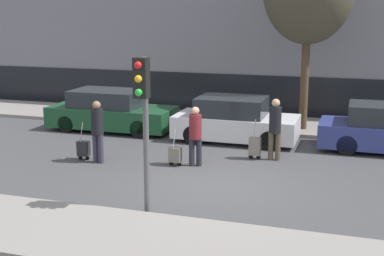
# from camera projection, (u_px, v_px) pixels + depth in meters

# --- Properties ---
(ground_plane) EXTENTS (80.00, 80.00, 0.00)m
(ground_plane) POSITION_uv_depth(u_px,v_px,m) (212.00, 184.00, 13.14)
(ground_plane) COLOR #424244
(sidewalk_near) EXTENTS (28.00, 2.50, 0.12)m
(sidewalk_near) POSITION_uv_depth(u_px,v_px,m) (157.00, 244.00, 9.64)
(sidewalk_near) COLOR gray
(sidewalk_near) RESTS_ON ground_plane
(sidewalk_far) EXTENTS (28.00, 3.00, 0.12)m
(sidewalk_far) POSITION_uv_depth(u_px,v_px,m) (263.00, 124.00, 19.64)
(sidewalk_far) COLOR gray
(sidewalk_far) RESTS_ON ground_plane
(parked_car_0) EXTENTS (4.41, 1.83, 1.43)m
(parked_car_0) POSITION_uv_depth(u_px,v_px,m) (111.00, 111.00, 18.87)
(parked_car_0) COLOR #194728
(parked_car_0) RESTS_ON ground_plane
(parked_car_1) EXTENTS (3.94, 1.81, 1.43)m
(parked_car_1) POSITION_uv_depth(u_px,v_px,m) (235.00, 121.00, 17.28)
(parked_car_1) COLOR silver
(parked_car_1) RESTS_ON ground_plane
(pedestrian_left) EXTENTS (0.34, 0.34, 1.75)m
(pedestrian_left) POSITION_uv_depth(u_px,v_px,m) (97.00, 128.00, 14.74)
(pedestrian_left) COLOR #383347
(pedestrian_left) RESTS_ON ground_plane
(trolley_left) EXTENTS (0.34, 0.29, 1.09)m
(trolley_left) POSITION_uv_depth(u_px,v_px,m) (83.00, 148.00, 15.17)
(trolley_left) COLOR #262628
(trolley_left) RESTS_ON ground_plane
(pedestrian_center) EXTENTS (0.34, 0.34, 1.64)m
(pedestrian_center) POSITION_uv_depth(u_px,v_px,m) (195.00, 133.00, 14.44)
(pedestrian_center) COLOR #23232D
(pedestrian_center) RESTS_ON ground_plane
(trolley_center) EXTENTS (0.34, 0.29, 1.06)m
(trolley_center) POSITION_uv_depth(u_px,v_px,m) (175.00, 155.00, 14.57)
(trolley_center) COLOR slate
(trolley_center) RESTS_ON ground_plane
(pedestrian_right) EXTENTS (0.35, 0.34, 1.76)m
(pedestrian_right) POSITION_uv_depth(u_px,v_px,m) (275.00, 125.00, 15.00)
(pedestrian_right) COLOR #4C4233
(pedestrian_right) RESTS_ON ground_plane
(trolley_right) EXTENTS (0.34, 0.29, 1.16)m
(trolley_right) POSITION_uv_depth(u_px,v_px,m) (255.00, 146.00, 15.24)
(trolley_right) COLOR slate
(trolley_right) RESTS_ON ground_plane
(traffic_light) EXTENTS (0.28, 0.47, 3.28)m
(traffic_light) POSITION_uv_depth(u_px,v_px,m) (143.00, 104.00, 10.66)
(traffic_light) COLOR #515154
(traffic_light) RESTS_ON ground_plane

